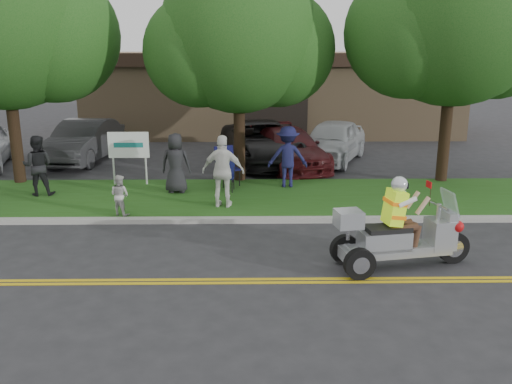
{
  "coord_description": "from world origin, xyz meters",
  "views": [
    {
      "loc": [
        0.77,
        -9.88,
        4.25
      ],
      "look_at": [
        0.95,
        2.0,
        1.07
      ],
      "focal_mm": 38.0,
      "sensor_mm": 36.0,
      "label": 1
    }
  ],
  "objects_px": {
    "lawn_chair_b": "(226,163)",
    "parked_car_left": "(84,141)",
    "parked_car_far_right": "(332,141)",
    "spectator_adult_right": "(223,171)",
    "spectator_adult_mid": "(38,166)",
    "lawn_chair_a": "(226,172)",
    "parked_car_mid": "(262,143)",
    "trike_scooter": "(398,236)",
    "parked_car_right": "(289,148)"
  },
  "relations": [
    {
      "from": "trike_scooter",
      "to": "lawn_chair_a",
      "type": "height_order",
      "value": "trike_scooter"
    },
    {
      "from": "trike_scooter",
      "to": "parked_car_right",
      "type": "distance_m",
      "value": 9.46
    },
    {
      "from": "parked_car_left",
      "to": "parked_car_right",
      "type": "bearing_deg",
      "value": -2.22
    },
    {
      "from": "lawn_chair_a",
      "to": "spectator_adult_right",
      "type": "bearing_deg",
      "value": -83.97
    },
    {
      "from": "spectator_adult_mid",
      "to": "parked_car_mid",
      "type": "xyz_separation_m",
      "value": [
        6.55,
        4.83,
        -0.18
      ]
    },
    {
      "from": "parked_car_left",
      "to": "parked_car_far_right",
      "type": "distance_m",
      "value": 9.5
    },
    {
      "from": "spectator_adult_mid",
      "to": "parked_car_left",
      "type": "height_order",
      "value": "spectator_adult_mid"
    },
    {
      "from": "lawn_chair_b",
      "to": "spectator_adult_mid",
      "type": "bearing_deg",
      "value": 166.65
    },
    {
      "from": "trike_scooter",
      "to": "spectator_adult_right",
      "type": "relative_size",
      "value": 1.48
    },
    {
      "from": "parked_car_right",
      "to": "parked_car_far_right",
      "type": "bearing_deg",
      "value": 16.81
    },
    {
      "from": "trike_scooter",
      "to": "parked_car_mid",
      "type": "xyz_separation_m",
      "value": [
        -2.42,
        10.08,
        0.14
      ]
    },
    {
      "from": "parked_car_mid",
      "to": "parked_car_right",
      "type": "bearing_deg",
      "value": -45.45
    },
    {
      "from": "lawn_chair_a",
      "to": "parked_car_far_right",
      "type": "distance_m",
      "value": 6.1
    },
    {
      "from": "parked_car_right",
      "to": "parked_car_far_right",
      "type": "relative_size",
      "value": 1.05
    },
    {
      "from": "spectator_adult_mid",
      "to": "parked_car_left",
      "type": "relative_size",
      "value": 0.36
    },
    {
      "from": "parked_car_far_right",
      "to": "spectator_adult_right",
      "type": "bearing_deg",
      "value": -97.64
    },
    {
      "from": "parked_car_right",
      "to": "lawn_chair_a",
      "type": "bearing_deg",
      "value": -135.27
    },
    {
      "from": "parked_car_far_right",
      "to": "lawn_chair_a",
      "type": "bearing_deg",
      "value": -106.1
    },
    {
      "from": "lawn_chair_a",
      "to": "parked_car_left",
      "type": "relative_size",
      "value": 0.21
    },
    {
      "from": "parked_car_left",
      "to": "parked_car_mid",
      "type": "relative_size",
      "value": 0.84
    },
    {
      "from": "lawn_chair_a",
      "to": "parked_car_right",
      "type": "xyz_separation_m",
      "value": [
        2.15,
        3.63,
        0.05
      ]
    },
    {
      "from": "spectator_adult_mid",
      "to": "lawn_chair_a",
      "type": "bearing_deg",
      "value": 178.98
    },
    {
      "from": "trike_scooter",
      "to": "parked_car_left",
      "type": "xyz_separation_m",
      "value": [
        -9.21,
        10.53,
        0.13
      ]
    },
    {
      "from": "lawn_chair_b",
      "to": "parked_car_far_right",
      "type": "relative_size",
      "value": 0.26
    },
    {
      "from": "parked_car_mid",
      "to": "parked_car_left",
      "type": "bearing_deg",
      "value": 167.78
    },
    {
      "from": "spectator_adult_right",
      "to": "lawn_chair_a",
      "type": "bearing_deg",
      "value": -80.54
    },
    {
      "from": "parked_car_left",
      "to": "parked_car_far_right",
      "type": "xyz_separation_m",
      "value": [
        9.5,
        -0.11,
        0.0
      ]
    },
    {
      "from": "spectator_adult_right",
      "to": "parked_car_far_right",
      "type": "xyz_separation_m",
      "value": [
        3.89,
        6.43,
        -0.28
      ]
    },
    {
      "from": "parked_car_far_right",
      "to": "parked_car_right",
      "type": "bearing_deg",
      "value": -124.99
    },
    {
      "from": "parked_car_left",
      "to": "parked_car_far_right",
      "type": "bearing_deg",
      "value": 5.75
    },
    {
      "from": "lawn_chair_a",
      "to": "lawn_chair_b",
      "type": "bearing_deg",
      "value": 97.36
    },
    {
      "from": "spectator_adult_right",
      "to": "parked_car_mid",
      "type": "height_order",
      "value": "spectator_adult_right"
    },
    {
      "from": "trike_scooter",
      "to": "spectator_adult_right",
      "type": "distance_m",
      "value": 5.39
    },
    {
      "from": "parked_car_right",
      "to": "parked_car_far_right",
      "type": "xyz_separation_m",
      "value": [
        1.74,
        1.07,
        0.09
      ]
    },
    {
      "from": "lawn_chair_a",
      "to": "lawn_chair_b",
      "type": "distance_m",
      "value": 0.73
    },
    {
      "from": "lawn_chair_b",
      "to": "spectator_adult_mid",
      "type": "relative_size",
      "value": 0.69
    },
    {
      "from": "parked_car_far_right",
      "to": "spectator_adult_mid",
      "type": "bearing_deg",
      "value": -127.32
    },
    {
      "from": "lawn_chair_a",
      "to": "parked_car_mid",
      "type": "distance_m",
      "value": 4.52
    },
    {
      "from": "lawn_chair_a",
      "to": "parked_car_right",
      "type": "relative_size",
      "value": 0.2
    },
    {
      "from": "parked_car_left",
      "to": "lawn_chair_a",
      "type": "bearing_deg",
      "value": -34.19
    },
    {
      "from": "lawn_chair_b",
      "to": "parked_car_left",
      "type": "distance_m",
      "value": 6.93
    },
    {
      "from": "trike_scooter",
      "to": "parked_car_mid",
      "type": "relative_size",
      "value": 0.5
    },
    {
      "from": "lawn_chair_a",
      "to": "parked_car_left",
      "type": "bearing_deg",
      "value": 145.35
    },
    {
      "from": "spectator_adult_mid",
      "to": "parked_car_right",
      "type": "height_order",
      "value": "spectator_adult_mid"
    },
    {
      "from": "lawn_chair_b",
      "to": "parked_car_mid",
      "type": "distance_m",
      "value": 3.83
    },
    {
      "from": "lawn_chair_a",
      "to": "parked_car_right",
      "type": "bearing_deg",
      "value": 65.36
    },
    {
      "from": "lawn_chair_b",
      "to": "parked_car_right",
      "type": "bearing_deg",
      "value": 27.51
    },
    {
      "from": "trike_scooter",
      "to": "parked_car_left",
      "type": "distance_m",
      "value": 13.99
    },
    {
      "from": "parked_car_left",
      "to": "parked_car_far_right",
      "type": "relative_size",
      "value": 1.03
    },
    {
      "from": "trike_scooter",
      "to": "spectator_adult_mid",
      "type": "xyz_separation_m",
      "value": [
        -8.97,
        5.25,
        0.32
      ]
    }
  ]
}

